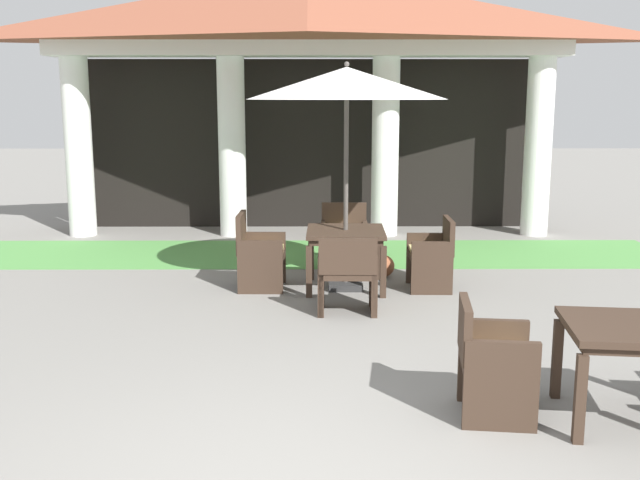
{
  "coord_description": "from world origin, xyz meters",
  "views": [
    {
      "loc": [
        0.11,
        -3.74,
        2.29
      ],
      "look_at": [
        0.16,
        3.76,
        0.84
      ],
      "focal_mm": 41.89,
      "sensor_mm": 36.0,
      "label": 1
    }
  ],
  "objects_px": {
    "terracotta_urn": "(382,266)",
    "patio_chair_near_foreground_north": "(344,239)",
    "patio_table_near_foreground": "(346,238)",
    "patio_chair_mid_left_west": "(492,362)",
    "patio_table_mid_left": "(628,338)",
    "patio_chair_near_foreground_west": "(259,254)",
    "patio_umbrella_near_foreground": "(347,85)",
    "patio_chair_near_foreground_east": "(432,256)",
    "patio_chair_near_foreground_south": "(347,275)"
  },
  "relations": [
    {
      "from": "terracotta_urn",
      "to": "patio_chair_near_foreground_north",
      "type": "bearing_deg",
      "value": 135.04
    },
    {
      "from": "patio_table_near_foreground",
      "to": "patio_chair_mid_left_west",
      "type": "xyz_separation_m",
      "value": [
        0.91,
        -3.68,
        -0.22
      ]
    },
    {
      "from": "patio_table_mid_left",
      "to": "patio_chair_mid_left_west",
      "type": "height_order",
      "value": "patio_chair_mid_left_west"
    },
    {
      "from": "patio_chair_near_foreground_west",
      "to": "patio_table_near_foreground",
      "type": "bearing_deg",
      "value": 90.0
    },
    {
      "from": "patio_umbrella_near_foreground",
      "to": "terracotta_urn",
      "type": "bearing_deg",
      "value": 48.91
    },
    {
      "from": "patio_table_mid_left",
      "to": "patio_umbrella_near_foreground",
      "type": "bearing_deg",
      "value": 115.78
    },
    {
      "from": "patio_chair_near_foreground_north",
      "to": "patio_chair_mid_left_west",
      "type": "height_order",
      "value": "patio_chair_near_foreground_north"
    },
    {
      "from": "patio_chair_near_foreground_north",
      "to": "patio_chair_near_foreground_east",
      "type": "bearing_deg",
      "value": 134.97
    },
    {
      "from": "patio_chair_near_foreground_south",
      "to": "patio_chair_near_foreground_north",
      "type": "height_order",
      "value": "patio_chair_near_foreground_north"
    },
    {
      "from": "patio_table_near_foreground",
      "to": "patio_chair_near_foreground_south",
      "type": "bearing_deg",
      "value": -91.21
    },
    {
      "from": "patio_chair_near_foreground_north",
      "to": "patio_table_near_foreground",
      "type": "bearing_deg",
      "value": 90.0
    },
    {
      "from": "patio_chair_near_foreground_north",
      "to": "patio_table_mid_left",
      "type": "bearing_deg",
      "value": 111.72
    },
    {
      "from": "patio_chair_near_foreground_east",
      "to": "patio_chair_near_foreground_north",
      "type": "distance_m",
      "value": 1.48
    },
    {
      "from": "patio_umbrella_near_foreground",
      "to": "patio_table_mid_left",
      "type": "relative_size",
      "value": 2.84
    },
    {
      "from": "patio_table_mid_left",
      "to": "terracotta_urn",
      "type": "relative_size",
      "value": 2.56
    },
    {
      "from": "patio_umbrella_near_foreground",
      "to": "patio_chair_near_foreground_west",
      "type": "distance_m",
      "value": 2.26
    },
    {
      "from": "patio_umbrella_near_foreground",
      "to": "patio_chair_near_foreground_north",
      "type": "height_order",
      "value": "patio_umbrella_near_foreground"
    },
    {
      "from": "patio_umbrella_near_foreground",
      "to": "terracotta_urn",
      "type": "relative_size",
      "value": 7.25
    },
    {
      "from": "patio_table_near_foreground",
      "to": "patio_chair_near_foreground_east",
      "type": "xyz_separation_m",
      "value": [
        1.05,
        -0.02,
        -0.22
      ]
    },
    {
      "from": "patio_chair_near_foreground_west",
      "to": "patio_chair_near_foreground_east",
      "type": "bearing_deg",
      "value": 90.0
    },
    {
      "from": "patio_chair_near_foreground_south",
      "to": "terracotta_urn",
      "type": "bearing_deg",
      "value": 73.35
    },
    {
      "from": "patio_chair_near_foreground_east",
      "to": "patio_table_mid_left",
      "type": "relative_size",
      "value": 0.91
    },
    {
      "from": "patio_chair_near_foreground_east",
      "to": "patio_table_mid_left",
      "type": "distance_m",
      "value": 3.86
    },
    {
      "from": "patio_umbrella_near_foreground",
      "to": "terracotta_urn",
      "type": "distance_m",
      "value": 2.4
    },
    {
      "from": "patio_umbrella_near_foreground",
      "to": "patio_chair_near_foreground_west",
      "type": "relative_size",
      "value": 2.92
    },
    {
      "from": "patio_table_near_foreground",
      "to": "patio_umbrella_near_foreground",
      "type": "bearing_deg",
      "value": 86.42
    },
    {
      "from": "patio_chair_near_foreground_east",
      "to": "patio_chair_near_foreground_north",
      "type": "bearing_deg",
      "value": 44.97
    },
    {
      "from": "patio_chair_mid_left_west",
      "to": "terracotta_urn",
      "type": "relative_size",
      "value": 2.3
    },
    {
      "from": "patio_chair_mid_left_west",
      "to": "patio_table_mid_left",
      "type": "bearing_deg",
      "value": 90.0
    },
    {
      "from": "patio_chair_near_foreground_south",
      "to": "patio_chair_mid_left_west",
      "type": "distance_m",
      "value": 2.8
    },
    {
      "from": "patio_chair_near_foreground_north",
      "to": "patio_chair_near_foreground_west",
      "type": "relative_size",
      "value": 0.95
    },
    {
      "from": "patio_umbrella_near_foreground",
      "to": "patio_table_near_foreground",
      "type": "bearing_deg",
      "value": -93.58
    },
    {
      "from": "patio_table_mid_left",
      "to": "patio_chair_near_foreground_south",
      "type": "bearing_deg",
      "value": 123.98
    },
    {
      "from": "patio_chair_near_foreground_south",
      "to": "patio_chair_near_foreground_east",
      "type": "bearing_deg",
      "value": 44.93
    },
    {
      "from": "patio_chair_near_foreground_south",
      "to": "patio_chair_mid_left_west",
      "type": "bearing_deg",
      "value": -69.27
    },
    {
      "from": "patio_chair_near_foreground_south",
      "to": "patio_chair_mid_left_west",
      "type": "height_order",
      "value": "same"
    },
    {
      "from": "patio_chair_near_foreground_south",
      "to": "patio_chair_near_foreground_north",
      "type": "xyz_separation_m",
      "value": [
        0.04,
        2.09,
        -0.01
      ]
    },
    {
      "from": "patio_table_near_foreground",
      "to": "patio_chair_near_foreground_north",
      "type": "xyz_separation_m",
      "value": [
        0.02,
        1.05,
        -0.21
      ]
    },
    {
      "from": "patio_table_near_foreground",
      "to": "patio_chair_near_foreground_east",
      "type": "bearing_deg",
      "value": -1.21
    },
    {
      "from": "patio_chair_near_foreground_east",
      "to": "patio_table_mid_left",
      "type": "height_order",
      "value": "patio_chair_near_foreground_east"
    },
    {
      "from": "patio_umbrella_near_foreground",
      "to": "patio_table_mid_left",
      "type": "height_order",
      "value": "patio_umbrella_near_foreground"
    },
    {
      "from": "patio_chair_mid_left_west",
      "to": "patio_chair_near_foreground_north",
      "type": "bearing_deg",
      "value": -162.42
    },
    {
      "from": "patio_chair_near_foreground_south",
      "to": "terracotta_urn",
      "type": "distance_m",
      "value": 1.72
    },
    {
      "from": "patio_chair_near_foreground_east",
      "to": "patio_chair_mid_left_west",
      "type": "bearing_deg",
      "value": 179.16
    },
    {
      "from": "patio_chair_near_foreground_north",
      "to": "terracotta_urn",
      "type": "relative_size",
      "value": 2.36
    },
    {
      "from": "patio_chair_near_foreground_west",
      "to": "patio_table_mid_left",
      "type": "xyz_separation_m",
      "value": [
        2.88,
        -3.82,
        0.2
      ]
    },
    {
      "from": "patio_chair_near_foreground_east",
      "to": "patio_chair_near_foreground_west",
      "type": "bearing_deg",
      "value": 90.0
    },
    {
      "from": "patio_table_mid_left",
      "to": "patio_chair_mid_left_west",
      "type": "bearing_deg",
      "value": 173.1
    },
    {
      "from": "patio_chair_near_foreground_east",
      "to": "patio_chair_mid_left_west",
      "type": "distance_m",
      "value": 3.66
    },
    {
      "from": "patio_chair_near_foreground_north",
      "to": "patio_table_mid_left",
      "type": "height_order",
      "value": "patio_chair_near_foreground_north"
    }
  ]
}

